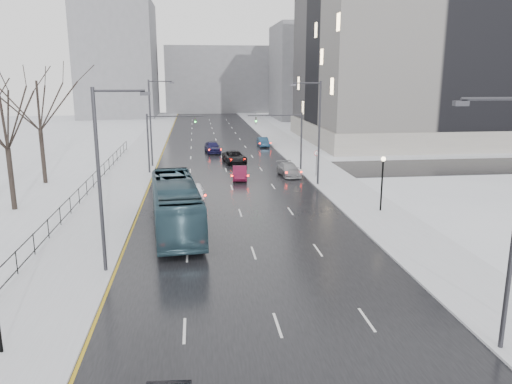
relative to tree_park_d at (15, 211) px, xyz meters
name	(u,v)px	position (x,y,z in m)	size (l,w,h in m)	color
road	(221,155)	(17.80, 26.00, 0.02)	(16.00, 150.00, 0.04)	black
cross_road	(227,172)	(17.80, 14.00, 0.02)	(130.00, 10.00, 0.04)	black
sidewalk_left	(141,156)	(7.30, 26.00, 0.08)	(5.00, 150.00, 0.16)	silver
sidewalk_right	(298,153)	(28.30, 26.00, 0.08)	(5.00, 150.00, 0.16)	silver
park_strip	(67,157)	(-2.20, 26.00, 0.06)	(14.00, 150.00, 0.12)	white
tree_park_d	(15,211)	(0.00, 0.00, 0.00)	(8.75, 8.75, 12.50)	black
tree_park_e	(46,184)	(-0.40, 10.00, 0.00)	(9.45, 9.45, 13.50)	black
iron_fence	(64,211)	(4.80, -4.00, 0.91)	(0.06, 70.00, 1.30)	black
streetlight_r_near	(511,214)	(25.97, -24.00, 5.62)	(2.95, 0.25, 10.00)	#2D2D33
streetlight_r_mid	(317,128)	(25.97, 6.00, 5.62)	(2.95, 0.25, 10.00)	#2D2D33
streetlight_l_near	(103,172)	(9.63, -14.00, 5.62)	(2.95, 0.25, 10.00)	#2D2D33
streetlight_l_far	(152,119)	(9.63, 18.00, 5.62)	(2.95, 0.25, 10.00)	#2D2D33
lamppost_r_mid	(382,176)	(28.80, -4.00, 2.94)	(0.36, 0.36, 4.28)	black
mast_signal_right	(292,134)	(25.13, 14.00, 4.11)	(6.10, 0.33, 6.50)	#2D2D33
mast_signal_left	(158,136)	(10.47, 14.00, 4.11)	(6.10, 0.33, 6.50)	#2D2D33
no_uturn_sign	(317,156)	(27.00, 10.00, 2.30)	(0.60, 0.06, 2.70)	#2D2D33
civic_building	(434,70)	(52.80, 38.00, 11.21)	(41.00, 31.00, 24.80)	gray
bldg_far_right	(324,72)	(45.80, 81.00, 11.00)	(24.00, 20.00, 22.00)	slate
bldg_far_left	(118,60)	(-4.20, 91.00, 14.00)	(18.00, 22.00, 28.00)	slate
bldg_far_center	(220,80)	(21.80, 106.00, 9.00)	(30.00, 18.00, 18.00)	slate
bus	(176,205)	(13.00, -6.69, 1.79)	(2.95, 12.60, 3.51)	#294451
sedan_center_near	(195,191)	(14.30, 1.90, 0.72)	(1.60, 3.97, 1.35)	white
sedan_right_near	(240,173)	(18.90, 9.75, 0.71)	(1.42, 4.09, 1.35)	#5C0F2A
sedan_right_cross	(235,157)	(19.13, 19.49, 0.75)	(2.36, 5.12, 1.42)	black
sedan_right_far	(289,169)	(24.26, 10.93, 0.72)	(1.89, 4.66, 1.35)	gray
sedan_center_far	(213,147)	(16.76, 27.83, 0.84)	(1.88, 4.67, 1.59)	#15143D
sedan_right_distant	(263,142)	(24.49, 33.07, 0.71)	(1.42, 4.06, 1.34)	navy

